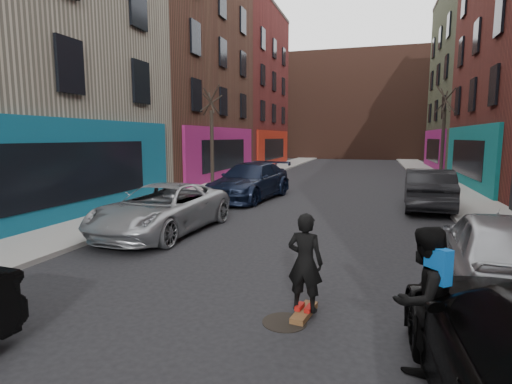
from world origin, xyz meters
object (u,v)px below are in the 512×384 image
Objects in this scene: parked_right_end at (428,189)px; skateboarder at (305,262)px; parked_right_far at (498,249)px; skateboard at (304,313)px; tree_right_far at (444,126)px; pedestrian at (424,299)px; parked_left_far at (162,209)px; tree_left_far at (212,128)px; parked_left_end at (250,181)px; manhole at (285,322)px.

skateboarder reaches higher than parked_right_end.
skateboard is (-3.31, -2.22, -0.72)m from parked_right_far.
pedestrian is at bearing -98.75° from tree_right_far.
parked_left_far is (-9.98, -15.70, -2.80)m from tree_right_far.
pedestrian is at bearing -24.86° from skateboard.
tree_left_far is 1.13× the size of parked_left_end.
parked_right_far is 2.84× the size of skateboarder.
parked_left_end is 12.57m from manhole.
parked_right_end is at bearing 73.50° from manhole.
parked_right_end is 11.51m from skateboarder.
parked_left_end is at bearing -45.62° from parked_right_far.
skateboard is at bearing 38.13° from parked_right_far.
skateboard is (-3.13, -11.07, -0.76)m from parked_right_end.
skateboarder is 0.88× the size of pedestrian.
parked_left_end is at bearing 109.77° from manhole.
tree_left_far is 4.07× the size of skateboarder.
tree_right_far is 1.50× the size of parked_right_far.
skateboarder is 1.96m from pedestrian.
tree_right_far is 1.29× the size of parked_left_far.
parked_left_far is 6.75m from skateboarder.
tree_left_far is 9.29× the size of manhole.
skateboarder is at bearing 38.13° from parked_right_far.
tree_right_far is 21.41m from manhole.
tree_right_far is 18.21m from parked_right_far.
parked_right_far is at bearing 42.62° from skateboard.
parked_left_end is 13.98m from pedestrian.
parked_right_end reaches higher than parked_right_far.
parked_right_far is at bearing -11.75° from parked_left_far.
parked_right_end is at bearing -97.02° from skateboarder.
manhole is (-0.25, -0.33, -0.89)m from skateboarder.
skateboarder is at bearing -74.64° from pedestrian.
tree_right_far is 20.90m from skateboarder.
tree_right_far is 13.07m from parked_left_end.
parked_left_end reaches higher than parked_right_end.
tree_left_far is at bearing -154.18° from tree_right_far.
parked_left_end is (3.00, -2.68, -2.54)m from tree_left_far.
parked_right_end is (10.62, -3.08, -2.57)m from tree_left_far.
parked_right_far is (10.80, -11.93, -2.61)m from tree_left_far.
parked_left_far is (2.42, -9.70, -2.65)m from tree_left_far.
skateboarder is (-3.31, -2.22, 0.12)m from parked_right_far.
manhole is at bearing -62.85° from pedestrian.
parked_left_end is at bearing -59.86° from skateboarder.
pedestrian is at bearing 67.47° from parked_right_far.
skateboard reaches higher than manhole.
parked_left_far is at bearing -10.63° from parked_right_far.
pedestrian is (-1.49, -12.16, 0.11)m from parked_right_end.
tree_right_far is 9.71× the size of manhole.
skateboard is at bearing -60.95° from parked_left_end.
skateboard is at bearing -62.09° from tree_left_far.
parked_right_end is 7.04× the size of manhole.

